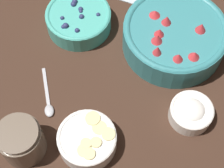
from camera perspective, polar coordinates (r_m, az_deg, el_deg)
ground_plane at (r=0.94m, az=-1.42°, el=1.74°), size 4.00×4.00×0.00m
bowl_strawberries at (r=0.96m, az=9.49°, el=7.37°), size 0.26×0.26×0.10m
bowl_blueberries at (r=1.01m, az=-5.13°, el=9.93°), size 0.17×0.17×0.06m
bowl_bananas at (r=0.84m, az=-3.78°, el=-8.48°), size 0.13×0.13×0.05m
bowl_cream at (r=0.88m, az=11.97°, el=-4.20°), size 0.10×0.10×0.05m
jar_chocolate at (r=0.84m, az=-13.64°, el=-8.43°), size 0.10×0.10×0.09m
spoon at (r=0.91m, az=-9.73°, el=-2.63°), size 0.14×0.03×0.01m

